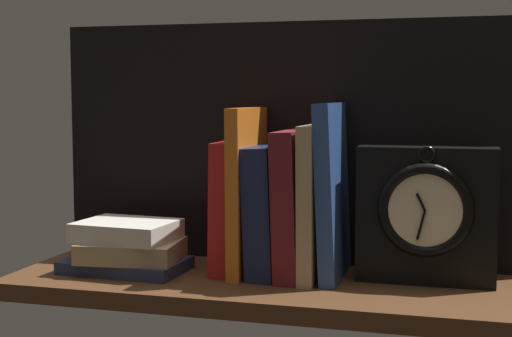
{
  "coord_description": "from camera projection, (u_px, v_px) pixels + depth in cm",
  "views": [
    {
      "loc": [
        27.08,
        -102.47,
        25.92
      ],
      "look_at": [
        -2.98,
        3.67,
        15.32
      ],
      "focal_mm": 53.49,
      "sensor_mm": 36.0,
      "label": 1
    }
  ],
  "objects": [
    {
      "name": "book_red_requiem",
      "position": [
        230.0,
        206.0,
        1.12
      ],
      "size": [
        3.06,
        12.24,
        19.23
      ],
      "primitive_type": "cube",
      "rotation": [
        0.0,
        0.02,
        0.0
      ],
      "color": "red",
      "rests_on": "ground_plane"
    },
    {
      "name": "book_navy_bierce",
      "position": [
        269.0,
        210.0,
        1.11
      ],
      "size": [
        4.66,
        14.36,
        18.82
      ],
      "primitive_type": "cube",
      "rotation": [
        0.0,
        -0.04,
        0.0
      ],
      "color": "#192147",
      "rests_on": "ground_plane"
    },
    {
      "name": "book_blue_modern",
      "position": [
        332.0,
        191.0,
        1.08
      ],
      "size": [
        3.42,
        14.46,
        24.94
      ],
      "primitive_type": "cube",
      "rotation": [
        0.0,
        -0.05,
        0.0
      ],
      "color": "#2D4C8E",
      "rests_on": "ground_plane"
    },
    {
      "name": "ground_plane",
      "position": [
        269.0,
        287.0,
        1.08
      ],
      "size": [
        74.41,
        25.68,
        2.5
      ],
      "primitive_type": "cube",
      "color": "#4C2D19"
    },
    {
      "name": "book_maroon_dawkins",
      "position": [
        295.0,
        203.0,
        1.1
      ],
      "size": [
        4.03,
        15.63,
        21.07
      ],
      "primitive_type": "cube",
      "rotation": [
        0.0,
        -0.04,
        0.0
      ],
      "color": "maroon",
      "rests_on": "ground_plane"
    },
    {
      "name": "back_panel",
      "position": [
        290.0,
        143.0,
        1.18
      ],
      "size": [
        74.41,
        1.2,
        37.15
      ],
      "primitive_type": "cube",
      "color": "black",
      "rests_on": "ground_plane"
    },
    {
      "name": "framed_clock",
      "position": [
        426.0,
        214.0,
        1.05
      ],
      "size": [
        18.89,
        6.7,
        19.2
      ],
      "color": "black",
      "rests_on": "ground_plane"
    },
    {
      "name": "book_stack_side",
      "position": [
        128.0,
        248.0,
        1.12
      ],
      "size": [
        17.93,
        12.37,
        7.46
      ],
      "color": "#232D4C",
      "rests_on": "ground_plane"
    },
    {
      "name": "book_orange_pandolfini",
      "position": [
        247.0,
        190.0,
        1.11
      ],
      "size": [
        2.04,
        15.44,
        24.16
      ],
      "primitive_type": "cube",
      "rotation": [
        0.0,
        -0.01,
        0.0
      ],
      "color": "orange",
      "rests_on": "ground_plane"
    },
    {
      "name": "book_tan_shortstories",
      "position": [
        315.0,
        201.0,
        1.09
      ],
      "size": [
        2.31,
        15.95,
        21.81
      ],
      "primitive_type": "cube",
      "rotation": [
        0.0,
        -0.01,
        0.0
      ],
      "color": "tan",
      "rests_on": "ground_plane"
    }
  ]
}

